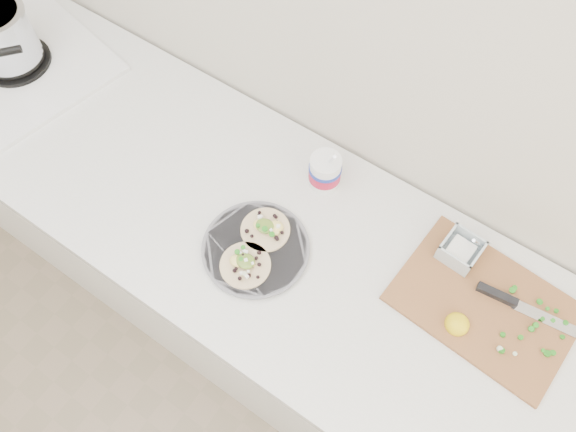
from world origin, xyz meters
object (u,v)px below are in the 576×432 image
Objects in this scene: taco_plate at (256,247)px; tub at (326,170)px; stove at (8,46)px; cutboard at (486,299)px.

tub is at bearing 82.74° from taco_plate.
tub is (0.03, 0.27, 0.05)m from taco_plate.
stove is 1.02m from tub.
stove reaches higher than taco_plate.
cutboard is (1.50, 0.11, -0.06)m from stove.
stove is 1.51m from cutboard.
cutboard reaches higher than taco_plate.
tub reaches higher than taco_plate.
taco_plate is at bearing 5.55° from stove.
taco_plate is 0.27m from tub.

